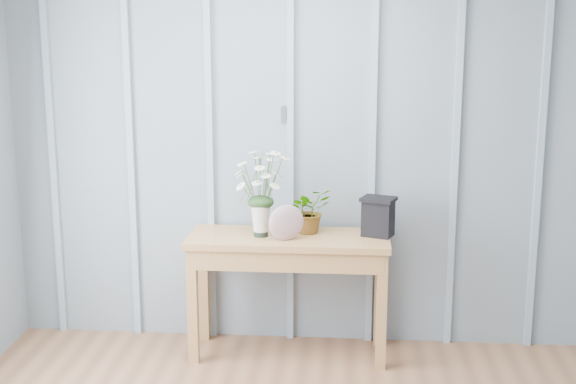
# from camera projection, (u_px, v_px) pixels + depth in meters

# --- Properties ---
(room_shell) EXTENTS (4.00, 4.50, 2.50)m
(room_shell) POSITION_uv_depth(u_px,v_px,m) (325.00, 28.00, 3.44)
(room_shell) COLOR gray
(room_shell) RESTS_ON ground
(sideboard) EXTENTS (1.20, 0.45, 0.75)m
(sideboard) POSITION_uv_depth(u_px,v_px,m) (289.00, 254.00, 4.80)
(sideboard) COLOR #A27441
(sideboard) RESTS_ON ground
(daisy_vase) EXTENTS (0.38, 0.29, 0.54)m
(daisy_vase) POSITION_uv_depth(u_px,v_px,m) (260.00, 181.00, 4.70)
(daisy_vase) COLOR black
(daisy_vase) RESTS_ON sideboard
(spider_plant) EXTENTS (0.32, 0.31, 0.28)m
(spider_plant) POSITION_uv_depth(u_px,v_px,m) (310.00, 210.00, 4.83)
(spider_plant) COLOR #193515
(spider_plant) RESTS_ON sideboard
(felt_disc_vessel) EXTENTS (0.22, 0.13, 0.21)m
(felt_disc_vessel) POSITION_uv_depth(u_px,v_px,m) (286.00, 223.00, 4.67)
(felt_disc_vessel) COLOR #81455F
(felt_disc_vessel) RESTS_ON sideboard
(carved_box) EXTENTS (0.23, 0.21, 0.24)m
(carved_box) POSITION_uv_depth(u_px,v_px,m) (378.00, 216.00, 4.76)
(carved_box) COLOR black
(carved_box) RESTS_ON sideboard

